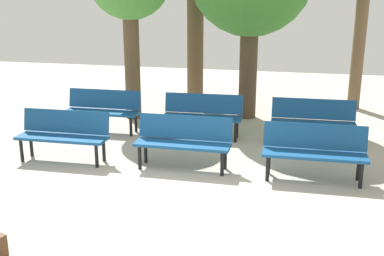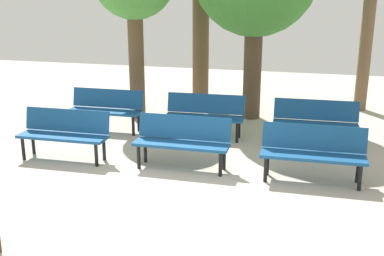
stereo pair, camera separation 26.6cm
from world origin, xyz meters
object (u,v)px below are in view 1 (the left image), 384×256
Objects in this scene: bench_r0_c0 at (63,133)px; bench_r1_c2 at (313,119)px; bench_r0_c2 at (314,149)px; bench_r1_c0 at (103,108)px; bench_r1_c1 at (203,113)px; bench_r0_c1 at (183,139)px.

bench_r1_c2 is (4.26, 1.95, 0.00)m from bench_r0_c0.
bench_r0_c0 is 1.00× the size of bench_r0_c2.
bench_r0_c2 and bench_r1_c2 have the same top height.
bench_r1_c0 is 0.99× the size of bench_r1_c1.
bench_r0_c0 is at bearing 180.00° from bench_r0_c2.
bench_r0_c2 is at bearing -22.92° from bench_r1_c0.
bench_r1_c1 is (2.15, 0.07, 0.00)m from bench_r1_c0.
bench_r1_c0 is (-0.07, 1.84, 0.00)m from bench_r0_c0.
bench_r1_c0 is at bearing 156.77° from bench_r0_c2.
bench_r1_c2 is at bearing 0.35° from bench_r1_c0.
bench_r0_c2 is 1.00× the size of bench_r1_c0.
bench_r1_c2 is at bearing 23.04° from bench_r0_c0.
bench_r1_c2 is (4.33, 0.11, 0.00)m from bench_r1_c0.
bench_r1_c0 is at bearing 179.16° from bench_r1_c1.
bench_r0_c2 is 2.83m from bench_r1_c1.
bench_r1_c1 is at bearing 138.99° from bench_r0_c2.
bench_r1_c0 is at bearing 179.24° from bench_r1_c2.
bench_r1_c0 is (-4.33, 1.73, 0.00)m from bench_r0_c2.
bench_r0_c1 is 1.00× the size of bench_r1_c0.
bench_r1_c2 is (-0.00, 1.84, 0.00)m from bench_r0_c2.
bench_r0_c0 is 1.00× the size of bench_r1_c2.
bench_r0_c2 and bench_r1_c0 have the same top height.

